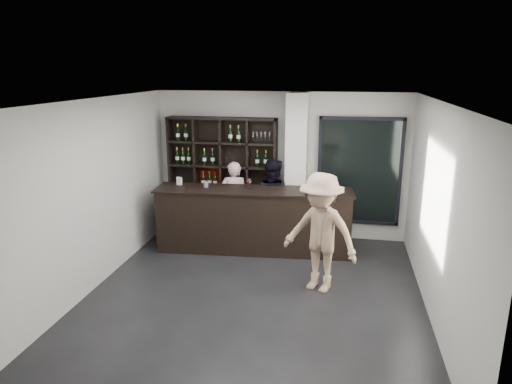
% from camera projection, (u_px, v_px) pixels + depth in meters
% --- Properties ---
extents(floor, '(5.00, 5.50, 0.01)m').
position_uv_depth(floor, '(254.00, 296.00, 6.91)').
color(floor, black).
rests_on(floor, ground).
extents(wine_shelf, '(2.20, 0.35, 2.40)m').
position_uv_depth(wine_shelf, '(223.00, 177.00, 9.23)').
color(wine_shelf, black).
rests_on(wine_shelf, floor).
extents(structural_column, '(0.40, 0.40, 2.90)m').
position_uv_depth(structural_column, '(296.00, 169.00, 8.81)').
color(structural_column, silver).
rests_on(structural_column, floor).
extents(glass_panel, '(1.60, 0.08, 2.10)m').
position_uv_depth(glass_panel, '(359.00, 171.00, 8.81)').
color(glass_panel, black).
rests_on(glass_panel, floor).
extents(tasting_counter, '(3.62, 0.74, 1.19)m').
position_uv_depth(tasting_counter, '(254.00, 220.00, 8.47)').
color(tasting_counter, black).
rests_on(tasting_counter, floor).
extents(taster_pink, '(0.63, 0.47, 1.56)m').
position_uv_depth(taster_pink, '(234.00, 200.00, 9.14)').
color(taster_pink, beige).
rests_on(taster_pink, floor).
extents(taster_black, '(0.93, 0.79, 1.68)m').
position_uv_depth(taster_black, '(271.00, 201.00, 8.86)').
color(taster_black, black).
rests_on(taster_black, floor).
extents(customer, '(1.37, 1.10, 1.85)m').
position_uv_depth(customer, '(320.00, 233.00, 6.87)').
color(customer, tan).
rests_on(customer, floor).
extents(wine_glass, '(0.11, 0.11, 0.22)m').
position_uv_depth(wine_glass, '(249.00, 183.00, 8.31)').
color(wine_glass, white).
rests_on(wine_glass, tasting_counter).
extents(spit_cup, '(0.10, 0.10, 0.11)m').
position_uv_depth(spit_cup, '(206.00, 184.00, 8.45)').
color(spit_cup, silver).
rests_on(spit_cup, tasting_counter).
extents(napkin_stack, '(0.16, 0.16, 0.02)m').
position_uv_depth(napkin_stack, '(305.00, 191.00, 8.13)').
color(napkin_stack, white).
rests_on(napkin_stack, tasting_counter).
extents(card_stand, '(0.11, 0.08, 0.15)m').
position_uv_depth(card_stand, '(179.00, 181.00, 8.61)').
color(card_stand, white).
rests_on(card_stand, tasting_counter).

